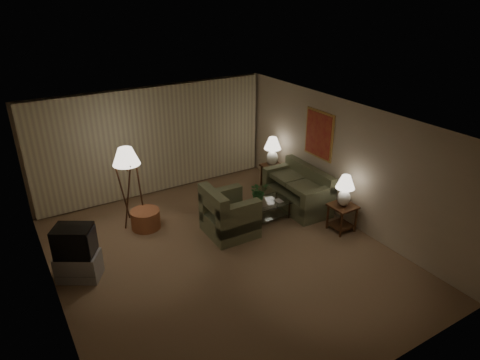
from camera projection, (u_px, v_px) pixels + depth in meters
name	position (u px, v px, depth m)	size (l,w,h in m)	color
ground	(223.00, 256.00, 8.39)	(7.00, 7.00, 0.00)	#88614B
room_shell	(187.00, 149.00, 8.84)	(6.04, 7.02, 2.72)	#BEAE92
sofa	(297.00, 192.00, 10.10)	(1.79, 0.98, 0.77)	#727451
armchair	(230.00, 215.00, 8.99)	(1.07, 1.01, 0.86)	#727451
side_table_near	(342.00, 213.00, 9.11)	(0.52, 0.52, 0.60)	#32190D
side_table_far	(272.00, 172.00, 11.13)	(0.52, 0.44, 0.60)	#32190D
table_lamp_near	(345.00, 188.00, 8.86)	(0.40, 0.40, 0.69)	white
table_lamp_far	(273.00, 149.00, 10.86)	(0.43, 0.43, 0.75)	white
coffee_table	(264.00, 208.00, 9.59)	(1.18, 0.64, 0.41)	silver
tv_cabinet	(79.00, 266.00, 7.67)	(0.87, 0.78, 0.50)	#9D9D9F
crt_tv	(74.00, 241.00, 7.45)	(0.79, 0.73, 0.55)	black
floor_lamp	(129.00, 185.00, 9.16)	(0.58, 0.58, 1.78)	#32190D
ottoman	(146.00, 219.00, 9.28)	(0.63, 0.63, 0.42)	#A95839
vase	(259.00, 201.00, 9.42)	(0.16, 0.16, 0.17)	white
flowers	(259.00, 188.00, 9.29)	(0.41, 0.35, 0.45)	#327134
book	(276.00, 202.00, 9.57)	(0.15, 0.21, 0.02)	olive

